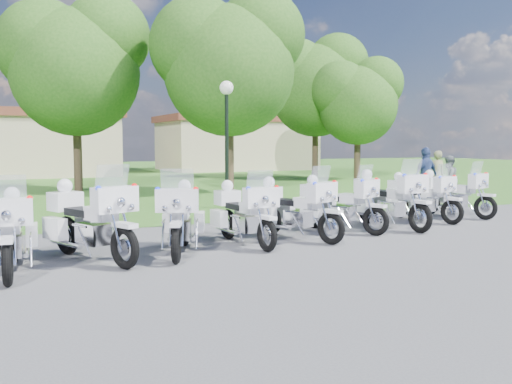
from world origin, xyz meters
name	(u,v)px	position (x,y,z in m)	size (l,w,h in m)	color
ground	(305,238)	(0.00, 0.00, 0.00)	(100.00, 100.00, 0.00)	#4E4E53
grass_lawn	(98,175)	(0.00, 27.00, 0.00)	(100.00, 48.00, 0.01)	#3A6A21
motorcycle_0	(11,230)	(-5.98, -0.86, 0.68)	(0.90, 2.43, 1.63)	black
motorcycle_1	(89,220)	(-4.68, -0.44, 0.73)	(1.48, 2.45, 1.75)	black
motorcycle_2	(181,217)	(-2.97, -0.46, 0.69)	(1.40, 2.32, 1.65)	black
motorcycle_3	(243,213)	(-1.53, -0.10, 0.66)	(0.87, 2.34, 1.57)	black
motorcycle_4	(294,208)	(-0.26, 0.03, 0.68)	(1.32, 2.32, 1.63)	black
motorcycle_5	(338,203)	(1.20, 0.52, 0.67)	(1.40, 2.23, 1.61)	black
motorcycle_6	(388,198)	(2.68, 0.54, 0.72)	(0.98, 2.56, 1.72)	black
motorcycle_7	(420,196)	(4.22, 1.15, 0.65)	(1.12, 2.29, 1.56)	black
motorcycle_8	(452,193)	(5.66, 1.47, 0.67)	(1.23, 2.30, 1.59)	black
lamp_post	(227,112)	(0.61, 6.10, 3.07)	(0.44, 0.44, 4.05)	black
tree_1	(74,60)	(-2.91, 14.72, 5.59)	(6.34, 5.41, 8.45)	#38281C
tree_2	(228,58)	(2.69, 11.13, 5.53)	(6.27, 5.35, 8.35)	#38281C
tree_3	(357,98)	(12.74, 16.39, 4.62)	(5.24, 4.47, 6.99)	#38281C
tree_4	(315,82)	(11.74, 19.43, 5.77)	(6.54, 5.58, 8.71)	#38281C
building_east	(236,143)	(11.00, 30.00, 2.07)	(11.44, 7.28, 4.10)	#C6B18F
bystander_a	(437,175)	(9.03, 5.81, 0.89)	(0.65, 0.43, 1.79)	#89885C
bystander_b	(448,179)	(8.22, 4.33, 0.82)	(0.80, 0.62, 1.64)	gray
bystander_c	(426,176)	(7.31, 4.44, 0.97)	(1.13, 0.47, 1.93)	#394E89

